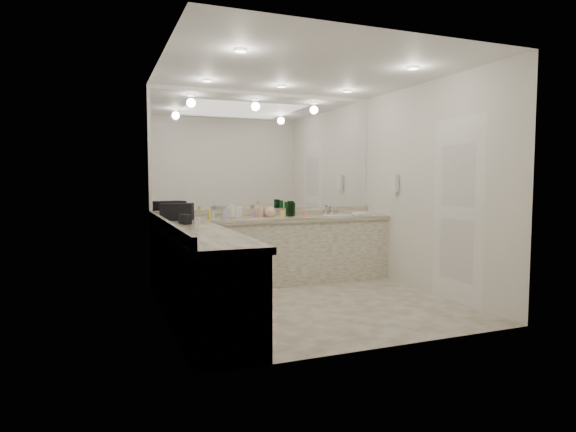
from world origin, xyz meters
name	(u,v)px	position (x,y,z in m)	size (l,w,h in m)	color
floor	(311,304)	(0.00, 0.00, 0.00)	(3.20, 3.20, 0.00)	#BCB5A3
ceiling	(312,69)	(0.00, 0.00, 2.60)	(3.20, 3.20, 0.00)	white
wall_back	(267,187)	(0.00, 1.50, 1.30)	(3.20, 0.02, 2.60)	silver
wall_left	(164,190)	(-1.60, 0.00, 1.30)	(0.02, 3.00, 2.60)	silver
wall_right	(430,188)	(1.60, 0.00, 1.30)	(0.02, 3.00, 2.60)	silver
vanity_back_base	(275,252)	(0.00, 1.20, 0.42)	(3.20, 0.60, 0.84)	beige
vanity_back_top	(275,219)	(0.00, 1.19, 0.87)	(3.20, 0.64, 0.06)	beige
vanity_left_base	(201,282)	(-1.30, -0.30, 0.42)	(0.60, 2.40, 0.84)	beige
vanity_left_top	(202,235)	(-1.29, -0.30, 0.87)	(0.64, 2.42, 0.06)	beige
backsplash_back	(268,212)	(0.00, 1.48, 0.95)	(3.20, 0.04, 0.10)	beige
backsplash_left	(166,225)	(-1.58, 0.00, 0.95)	(0.04, 3.00, 0.10)	beige
mirror_back	(268,153)	(0.00, 1.49, 1.77)	(3.12, 0.01, 1.55)	white
mirror_left	(164,141)	(-1.59, 0.00, 1.77)	(0.01, 2.92, 1.55)	white
sink	(338,215)	(0.95, 1.20, 0.90)	(0.44, 0.44, 0.03)	white
faucet	(331,209)	(0.95, 1.41, 0.97)	(0.24, 0.16, 0.14)	silver
wall_phone	(395,183)	(1.56, 0.70, 1.35)	(0.06, 0.10, 0.24)	white
door	(457,211)	(1.59, -0.50, 1.05)	(0.02, 0.82, 2.10)	white
black_toiletry_bag	(177,211)	(-1.30, 1.16, 1.01)	(0.38, 0.24, 0.22)	black
black_bag_spill	(185,220)	(-1.30, 0.59, 0.95)	(0.09, 0.19, 0.11)	black
cream_cosmetic_case	(232,213)	(-0.57, 1.28, 0.97)	(0.23, 0.14, 0.13)	beige
hand_towel	(362,213)	(1.29, 1.11, 0.92)	(0.24, 0.16, 0.04)	white
lotion_left	(197,224)	(-1.30, -0.13, 0.96)	(0.05, 0.05, 0.13)	white
soap_bottle_a	(232,210)	(-0.58, 1.24, 1.00)	(0.08, 0.08, 0.20)	white
soap_bottle_b	(226,211)	(-0.69, 1.14, 0.99)	(0.08, 0.09, 0.19)	#B8AECD
soap_bottle_c	(270,210)	(-0.06, 1.22, 1.00)	(0.15, 0.15, 0.19)	beige
green_bottle_0	(291,209)	(0.27, 1.29, 1.00)	(0.07, 0.07, 0.20)	#0D521C
green_bottle_1	(290,209)	(0.23, 1.22, 1.01)	(0.07, 0.07, 0.21)	#0D521C
green_bottle_2	(288,209)	(0.22, 1.28, 0.99)	(0.06, 0.06, 0.19)	#0D521C
green_bottle_3	(292,209)	(0.25, 1.22, 1.00)	(0.07, 0.07, 0.21)	#0D521C
green_bottle_4	(293,209)	(0.33, 1.36, 0.99)	(0.06, 0.06, 0.18)	#0D521C
amenity_bottle_0	(261,212)	(-0.17, 1.29, 0.97)	(0.06, 0.06, 0.14)	#E0B28C
amenity_bottle_1	(213,214)	(-0.82, 1.31, 0.95)	(0.06, 0.06, 0.10)	silver
amenity_bottle_2	(209,214)	(-0.89, 1.19, 0.96)	(0.05, 0.05, 0.13)	#F2D84C
amenity_bottle_3	(266,213)	(-0.08, 1.34, 0.95)	(0.07, 0.07, 0.09)	#9966B2
amenity_bottle_4	(304,214)	(0.45, 1.24, 0.93)	(0.06, 0.06, 0.06)	#E57F66
amenity_bottle_5	(282,213)	(0.11, 1.21, 0.94)	(0.06, 0.06, 0.09)	#F2D84C
amenity_bottle_6	(237,213)	(-0.52, 1.22, 0.96)	(0.06, 0.06, 0.12)	silver
amenity_bottle_7	(255,215)	(-0.29, 1.17, 0.94)	(0.04, 0.04, 0.08)	#9966B2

